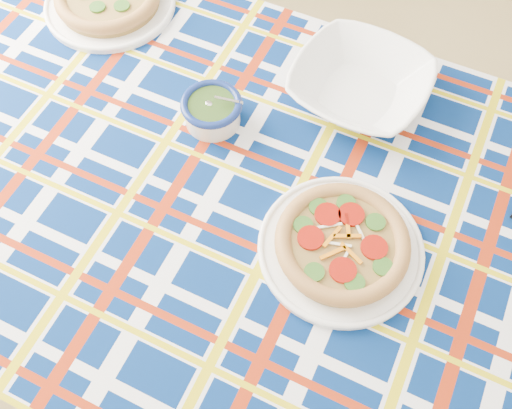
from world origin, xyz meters
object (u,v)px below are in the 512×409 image
Objects in this scene: serving_bowl at (360,85)px; pesto_bowl at (212,109)px; dining_table at (253,218)px; main_focaccia_plate at (342,243)px.

pesto_bowl is at bearing -132.32° from serving_bowl.
pesto_bowl reaches higher than serving_bowl.
dining_table is 0.23m from main_focaccia_plate.
dining_table is 5.60× the size of main_focaccia_plate.
pesto_bowl is 0.33m from serving_bowl.
serving_bowl reaches higher than dining_table.
main_focaccia_plate is 0.39m from serving_bowl.
main_focaccia_plate is at bearing -64.61° from serving_bowl.
main_focaccia_plate is (0.20, 0.00, 0.11)m from dining_table.
serving_bowl is (-0.17, 0.35, 0.00)m from main_focaccia_plate.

